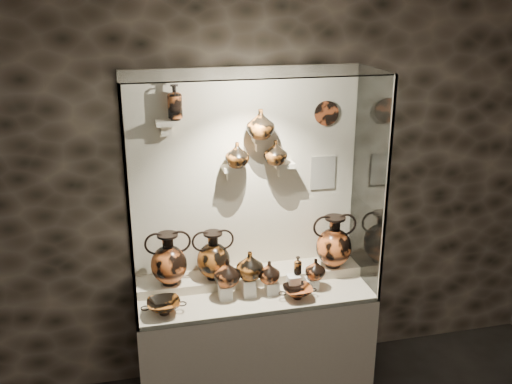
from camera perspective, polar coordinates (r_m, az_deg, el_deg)
wall_back at (r=4.17m, az=-1.21°, el=1.50°), size 5.00×0.02×3.20m
plinth at (r=4.42m, az=-0.19°, el=-14.78°), size 1.70×0.60×0.80m
front_tier at (r=4.20m, az=-0.20°, el=-10.07°), size 1.68×0.58×0.03m
rear_tier at (r=4.33m, az=-0.73°, el=-8.57°), size 1.70×0.25×0.10m
back_panel at (r=4.17m, az=-1.20°, el=1.48°), size 1.70×0.03×1.60m
glass_front at (r=3.61m, az=0.86°, el=-1.40°), size 1.70×0.01×1.60m
glass_left at (r=3.79m, az=-12.78°, el=-0.87°), size 0.01×0.60×1.60m
glass_right at (r=4.14m, az=11.26°, el=0.98°), size 0.01×0.60×1.60m
glass_top at (r=3.69m, az=-0.23°, el=11.85°), size 1.70×0.60×0.01m
frame_post_left at (r=3.51m, az=-12.58°, el=-2.44°), size 0.02×0.02×1.60m
frame_post_right at (r=3.89m, az=12.92°, el=-0.33°), size 0.02×0.02×1.60m
pedestal_a at (r=4.09m, az=-3.09°, el=-9.95°), size 0.09×0.09×0.10m
pedestal_b at (r=4.11m, az=-0.73°, el=-9.51°), size 0.09×0.09×0.13m
pedestal_c at (r=4.15m, az=1.59°, el=-9.49°), size 0.09×0.09×0.09m
pedestal_d at (r=4.19m, az=3.74°, el=-9.05°), size 0.09×0.09×0.12m
pedestal_e at (r=4.24m, az=5.57°, el=-9.06°), size 0.09×0.09×0.08m
bracket_ul at (r=3.91m, az=-8.97°, el=6.86°), size 0.14×0.12×0.04m
bracket_ca at (r=4.05m, az=-2.37°, el=2.41°), size 0.14×0.12×0.04m
bracket_cb at (r=4.04m, az=0.39°, el=5.32°), size 0.10×0.12×0.04m
bracket_cc at (r=4.14m, az=2.81°, el=2.76°), size 0.14×0.12×0.04m
amphora_left at (r=4.11m, az=-8.73°, el=-6.60°), size 0.38×0.38×0.39m
amphora_mid at (r=4.16m, az=-4.29°, el=-6.30°), size 0.34×0.34×0.36m
amphora_right at (r=4.36m, az=7.80°, el=-4.91°), size 0.38×0.38×0.41m
jug_a at (r=4.03m, az=-2.90°, el=-8.04°), size 0.21×0.21×0.20m
jug_b at (r=4.05m, az=-0.62°, el=-7.32°), size 0.24×0.24×0.20m
jug_c at (r=4.09m, az=1.32°, el=-7.99°), size 0.17×0.17×0.16m
jug_e at (r=4.18m, az=5.95°, el=-7.65°), size 0.16×0.16×0.15m
lekythos_small at (r=4.14m, az=4.19°, el=-7.23°), size 0.08×0.08×0.16m
kylix_left at (r=3.95m, az=-9.21°, el=-11.17°), size 0.30×0.26×0.12m
kylix_right at (r=4.09m, az=4.18°, el=-9.88°), size 0.31×0.27×0.11m
lekythos_tall at (r=3.87m, az=-8.13°, el=9.10°), size 0.14×0.14×0.27m
ovoid_vase_a at (r=3.99m, az=-1.90°, el=3.76°), size 0.18×0.18×0.18m
ovoid_vase_b at (r=3.96m, az=0.45°, el=6.84°), size 0.25×0.25×0.21m
ovoid_vase_c at (r=4.06m, az=1.97°, el=3.99°), size 0.17×0.17×0.18m
wall_plate at (r=4.20m, az=7.05°, el=7.83°), size 0.18×0.02×0.18m
info_placard at (r=4.31m, az=6.70°, el=1.93°), size 0.19×0.01×0.26m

